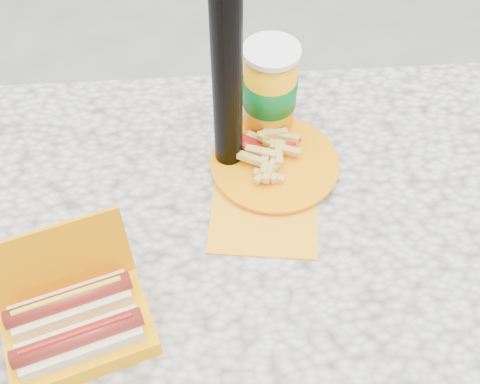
{
  "coord_description": "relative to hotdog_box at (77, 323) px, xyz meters",
  "views": [
    {
      "loc": [
        -0.03,
        -0.57,
        1.58
      ],
      "look_at": [
        0.01,
        0.05,
        0.8
      ],
      "focal_mm": 45.0,
      "sensor_mm": 36.0,
      "label": 1
    }
  ],
  "objects": [
    {
      "name": "hotdog_box",
      "position": [
        0.0,
        0.0,
        0.0
      ],
      "size": [
        0.24,
        0.21,
        0.17
      ],
      "rotation": [
        0.0,
        0.0,
        0.3
      ],
      "color": "orange",
      "rests_on": "picnic_table"
    },
    {
      "name": "soda_cup",
      "position": [
        0.32,
        0.41,
        0.06
      ],
      "size": [
        0.1,
        0.1,
        0.19
      ],
      "rotation": [
        0.0,
        0.0,
        -0.28
      ],
      "color": "#FFA105",
      "rests_on": "picnic_table"
    },
    {
      "name": "picnic_table",
      "position": [
        0.24,
        0.17,
        -0.15
      ],
      "size": [
        1.2,
        0.8,
        0.75
      ],
      "color": "beige",
      "rests_on": "ground"
    },
    {
      "name": "fries_plate",
      "position": [
        0.32,
        0.3,
        -0.03
      ],
      "size": [
        0.25,
        0.32,
        0.05
      ],
      "rotation": [
        0.0,
        0.0,
        0.02
      ],
      "color": "orange",
      "rests_on": "picnic_table"
    }
  ]
}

